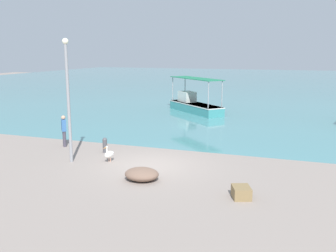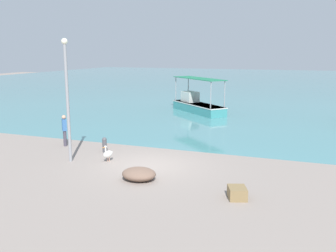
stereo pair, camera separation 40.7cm
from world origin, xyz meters
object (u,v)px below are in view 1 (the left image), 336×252
object	(u,v)px
net_pile	(142,174)
fisherman_standing	(64,130)
mooring_bollard	(105,145)
fishing_boat_center	(194,104)
pelican	(109,154)
lamp_post	(68,94)
cargo_crate	(241,192)

from	to	relation	value
net_pile	fisherman_standing	bearing A→B (deg)	149.29
mooring_bollard	fishing_boat_center	bearing A→B (deg)	86.54
mooring_bollard	net_pile	size ratio (longest dim) A/B	0.55
pelican	fishing_boat_center	bearing A→B (deg)	90.54
pelican	lamp_post	bearing A→B (deg)	-160.56
fishing_boat_center	fisherman_standing	world-z (taller)	fishing_boat_center
lamp_post	mooring_bollard	xyz separation A→B (m)	(0.66, 2.00, -2.75)
mooring_bollard	net_pile	world-z (taller)	mooring_bollard
fisherman_standing	cargo_crate	bearing A→B (deg)	-22.40
lamp_post	mooring_bollard	world-z (taller)	lamp_post
fishing_boat_center	lamp_post	bearing A→B (deg)	-95.37
mooring_bollard	fisherman_standing	bearing A→B (deg)	171.70
fisherman_standing	cargo_crate	world-z (taller)	fisherman_standing
lamp_post	net_pile	distance (m)	5.15
lamp_post	net_pile	world-z (taller)	lamp_post
fishing_boat_center	mooring_bollard	bearing A→B (deg)	-93.46
fishing_boat_center	net_pile	distance (m)	17.39
pelican	lamp_post	world-z (taller)	lamp_post
cargo_crate	net_pile	bearing A→B (deg)	172.18
fishing_boat_center	pelican	size ratio (longest dim) A/B	6.93
fishing_boat_center	cargo_crate	xyz separation A→B (m)	(6.57, -17.75, -0.44)
lamp_post	mooring_bollard	size ratio (longest dim) A/B	7.31
fishing_boat_center	cargo_crate	bearing A→B (deg)	-69.68
pelican	cargo_crate	bearing A→B (deg)	-20.09
fishing_boat_center	fisherman_standing	size ratio (longest dim) A/B	3.30
fishing_boat_center	net_pile	world-z (taller)	fishing_boat_center
lamp_post	fisherman_standing	xyz separation A→B (m)	(-2.00, 2.39, -2.25)
fishing_boat_center	lamp_post	world-z (taller)	lamp_post
fishing_boat_center	fisherman_standing	xyz separation A→B (m)	(-3.51, -13.59, 0.26)
net_pile	fishing_boat_center	bearing A→B (deg)	98.46
pelican	net_pile	xyz separation A→B (m)	(2.41, -1.80, -0.13)
fishing_boat_center	mooring_bollard	distance (m)	14.01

